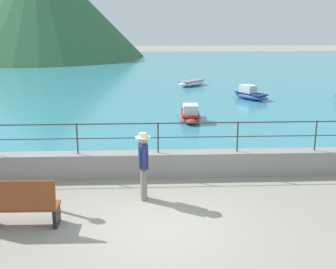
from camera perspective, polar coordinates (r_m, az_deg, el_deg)
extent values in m
plane|color=gray|center=(9.76, -0.79, -12.12)|extent=(120.00, 120.00, 0.00)
cube|color=gray|center=(12.56, -1.30, -3.93)|extent=(20.00, 0.56, 0.70)
cylinder|color=#383330|center=(12.48, -11.95, -0.54)|extent=(0.04, 0.04, 0.90)
cylinder|color=#383330|center=(12.32, -1.33, -0.41)|extent=(0.04, 0.04, 0.90)
cylinder|color=#383330|center=(12.58, 9.20, -0.27)|extent=(0.04, 0.04, 0.90)
cylinder|color=#383330|center=(13.25, 18.99, -0.13)|extent=(0.04, 0.04, 0.90)
cylinder|color=#383330|center=(12.21, -1.34, 1.48)|extent=(18.40, 0.04, 0.04)
cylinder|color=#383330|center=(12.32, -1.33, -0.41)|extent=(18.40, 0.03, 0.03)
cube|color=teal|center=(34.78, -2.28, 8.01)|extent=(64.00, 44.32, 0.06)
cone|color=#33663D|center=(51.63, -16.77, 16.34)|extent=(23.14, 23.14, 11.78)
cube|color=brown|center=(10.16, -19.04, -8.97)|extent=(1.71, 0.55, 0.06)
cube|color=brown|center=(9.83, -19.58, -7.63)|extent=(1.70, 0.17, 0.64)
cube|color=black|center=(10.06, -14.54, -10.39)|extent=(0.09, 0.47, 0.43)
cylinder|color=slate|center=(11.04, -3.29, -6.30)|extent=(0.15, 0.15, 0.86)
cylinder|color=slate|center=(10.87, -3.20, -6.65)|extent=(0.15, 0.15, 0.86)
cube|color=navy|center=(10.70, -3.30, -2.84)|extent=(0.25, 0.38, 0.60)
cylinder|color=navy|center=(10.94, -3.42, -2.65)|extent=(0.09, 0.09, 0.52)
cylinder|color=navy|center=(10.49, -3.18, -3.46)|extent=(0.09, 0.09, 0.52)
sphere|color=tan|center=(10.58, -3.34, -0.63)|extent=(0.22, 0.22, 0.22)
cylinder|color=beige|center=(10.56, -3.34, -0.37)|extent=(0.38, 0.38, 0.02)
cylinder|color=beige|center=(10.55, -3.35, -0.06)|extent=(0.20, 0.20, 0.10)
ellipsoid|color=white|center=(28.70, 3.19, 6.85)|extent=(2.28, 2.24, 0.36)
cube|color=gray|center=(28.68, 3.20, 7.14)|extent=(1.86, 1.83, 0.06)
ellipsoid|color=red|center=(19.03, 2.95, 2.44)|extent=(1.03, 2.35, 0.36)
cube|color=maroon|center=(19.00, 2.96, 2.88)|extent=(0.87, 1.88, 0.06)
cube|color=silver|center=(18.70, 3.00, 3.40)|extent=(0.68, 0.84, 0.40)
ellipsoid|color=#2D4C9E|center=(24.32, 10.95, 5.03)|extent=(2.05, 2.40, 0.36)
cube|color=navy|center=(24.29, 10.96, 5.38)|extent=(1.68, 1.95, 0.06)
cube|color=silver|center=(24.42, 10.55, 6.00)|extent=(0.97, 1.02, 0.40)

